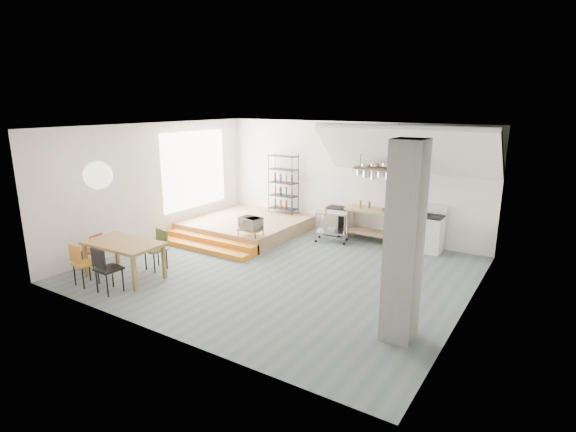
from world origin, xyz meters
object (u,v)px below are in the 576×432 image
Objects in this scene: stove at (430,233)px; rolling_cart at (332,223)px; dining_table at (123,246)px; mini_fridge at (335,221)px.

rolling_cart is at bearing -166.03° from stove.
dining_table is at bearing -133.46° from stove.
stove is 2.74m from mini_fridge.
stove reaches higher than rolling_cart.
dining_table is at bearing -133.04° from rolling_cart.
dining_table is 5.89m from mini_fridge.
dining_table is 2.13× the size of mini_fridge.
rolling_cart is at bearing 59.52° from dining_table.
rolling_cart reaches higher than mini_fridge.
mini_fridge is (-2.74, 0.04, -0.07)m from stove.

